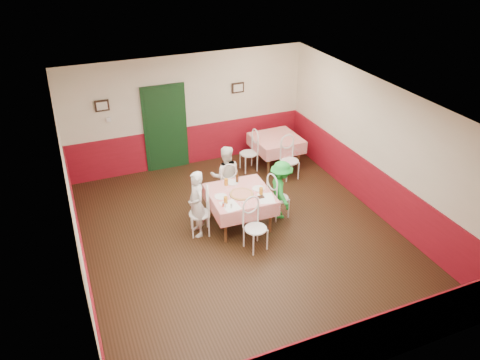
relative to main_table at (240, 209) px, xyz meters
name	(u,v)px	position (x,y,z in m)	size (l,w,h in m)	color
floor	(243,237)	(-0.12, -0.44, -0.38)	(7.00, 7.00, 0.00)	black
ceiling	(244,103)	(-0.12, -0.44, 2.42)	(7.00, 7.00, 0.00)	white
back_wall	(188,111)	(-0.12, 3.06, 1.02)	(6.00, 0.10, 2.80)	beige
front_wall	(352,303)	(-0.12, -3.94, 1.02)	(6.00, 0.10, 2.80)	beige
left_wall	(73,210)	(-3.12, -0.44, 1.02)	(0.10, 7.00, 2.80)	beige
right_wall	(378,149)	(2.88, -0.44, 1.02)	(0.10, 7.00, 2.80)	beige
wainscot_back	(190,145)	(-0.12, 3.04, 0.12)	(6.00, 0.03, 1.00)	maroon
wainscot_front	(344,352)	(-0.12, -3.93, 0.12)	(6.00, 0.03, 1.00)	maroon
wainscot_left	(83,253)	(-3.10, -0.44, 0.12)	(0.03, 7.00, 1.00)	maroon
wainscot_right	(371,187)	(2.87, -0.44, 0.12)	(0.03, 7.00, 1.00)	maroon
door	(166,129)	(-0.72, 3.01, 0.68)	(0.96, 0.06, 2.10)	black
picture_left	(102,106)	(-2.12, 3.01, 1.48)	(0.32, 0.03, 0.26)	black
picture_right	(238,88)	(1.18, 3.01, 1.48)	(0.32, 0.03, 0.26)	black
thermostat	(109,120)	(-2.02, 3.01, 1.12)	(0.10, 0.03, 0.10)	white
main_table	(240,209)	(0.00, 0.00, 0.00)	(1.22, 1.22, 0.77)	red
second_table	(276,151)	(1.86, 2.12, 0.00)	(1.12, 1.12, 0.77)	red
chair_left	(200,214)	(-0.85, 0.03, 0.08)	(0.42, 0.42, 0.90)	white
chair_right	(278,198)	(0.85, -0.03, 0.08)	(0.42, 0.42, 0.90)	white
chair_far	(226,186)	(0.03, 0.85, 0.08)	(0.42, 0.42, 0.90)	white
chair_near	(256,229)	(-0.03, -0.85, 0.08)	(0.42, 0.42, 0.90)	white
chair_second_a	(249,153)	(1.11, 2.12, 0.08)	(0.42, 0.42, 0.90)	white
chair_second_b	(290,161)	(1.86, 1.37, 0.08)	(0.42, 0.42, 0.90)	white
pizza	(241,194)	(0.00, -0.08, 0.40)	(0.46, 0.46, 0.03)	#B74723
plate_left	(221,197)	(-0.41, 0.00, 0.39)	(0.25, 0.25, 0.01)	white
plate_right	(258,188)	(0.40, 0.00, 0.39)	(0.25, 0.25, 0.01)	white
plate_far	(232,182)	(0.00, 0.43, 0.39)	(0.25, 0.25, 0.01)	white
glass_a	(226,200)	(-0.40, -0.26, 0.46)	(0.08, 0.08, 0.14)	#BF7219
glass_b	(261,191)	(0.36, -0.21, 0.46)	(0.08, 0.08, 0.14)	#BF7219
glass_c	(226,182)	(-0.15, 0.39, 0.46)	(0.08, 0.08, 0.14)	#BF7219
beer_bottle	(237,178)	(0.10, 0.40, 0.49)	(0.06, 0.06, 0.21)	#381C0A
shaker_a	(225,205)	(-0.46, -0.39, 0.43)	(0.04, 0.04, 0.09)	silver
shaker_b	(231,206)	(-0.37, -0.46, 0.43)	(0.04, 0.04, 0.09)	silver
shaker_c	(223,205)	(-0.49, -0.35, 0.43)	(0.04, 0.04, 0.09)	#B23319
menu_left	(230,206)	(-0.35, -0.38, 0.39)	(0.30, 0.40, 0.00)	white
menu_right	(266,198)	(0.39, -0.40, 0.39)	(0.30, 0.40, 0.00)	white
wallet	(261,197)	(0.31, -0.32, 0.40)	(0.11, 0.09, 0.02)	black
diner_left	(197,204)	(-0.90, 0.03, 0.31)	(0.50, 0.33, 1.38)	gray
diner_far	(226,175)	(0.03, 0.90, 0.31)	(0.66, 0.52, 1.37)	gray
diner_right	(281,190)	(0.90, -0.03, 0.26)	(0.83, 0.47, 1.28)	gray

